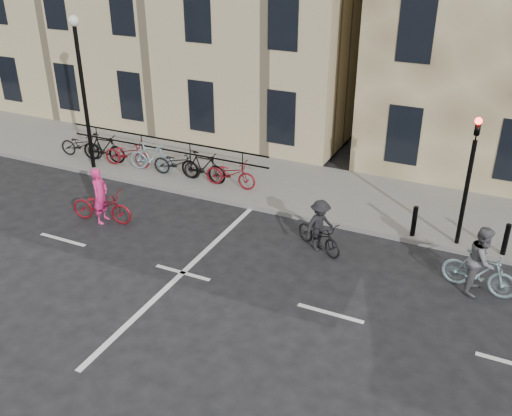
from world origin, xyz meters
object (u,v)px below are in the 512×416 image
at_px(traffic_light, 471,166).
at_px(cyclist_dark, 319,231).
at_px(lamp_post, 81,75).
at_px(cyclist_grey, 481,266).
at_px(cyclist_pink, 101,203).

bearing_deg(traffic_light, cyclist_dark, -153.53).
distance_m(lamp_post, cyclist_grey, 13.87).
relative_size(lamp_post, cyclist_dark, 3.02).
bearing_deg(cyclist_grey, cyclist_pink, 104.55).
distance_m(lamp_post, cyclist_dark, 9.87).
distance_m(cyclist_pink, cyclist_dark, 6.56).
xyz_separation_m(cyclist_pink, cyclist_grey, (10.62, 1.00, 0.11)).
bearing_deg(traffic_light, lamp_post, 179.73).
relative_size(traffic_light, cyclist_dark, 2.23).
relative_size(lamp_post, cyclist_grey, 2.83).
xyz_separation_m(traffic_light, cyclist_pink, (-9.87, -2.93, -1.85)).
bearing_deg(cyclist_dark, cyclist_grey, -64.24).
height_order(cyclist_pink, cyclist_grey, cyclist_grey).
xyz_separation_m(traffic_light, cyclist_grey, (0.74, -1.93, -1.75)).
bearing_deg(cyclist_dark, cyclist_pink, 129.56).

